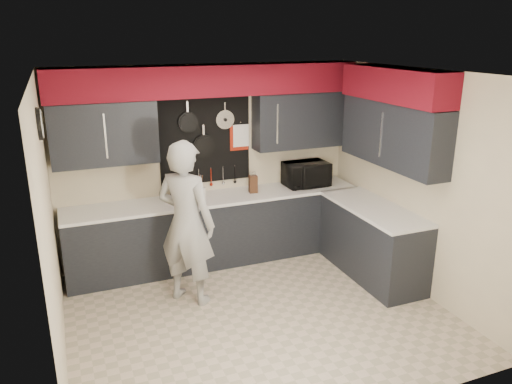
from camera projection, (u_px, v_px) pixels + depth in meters
name	position (u px, v px, depth m)	size (l,w,h in m)	color
ground	(258.00, 313.00, 5.53)	(4.00, 4.00, 0.00)	#C5B199
back_wall_assembly	(212.00, 112.00, 6.34)	(4.00, 0.36, 2.60)	beige
right_wall_assembly	(396.00, 125.00, 5.83)	(0.36, 3.50, 2.60)	beige
left_wall_assembly	(50.00, 225.00, 4.43)	(0.05, 3.50, 2.60)	beige
base_cabinets	(260.00, 233.00, 6.56)	(3.95, 2.20, 0.92)	black
microwave	(306.00, 174.00, 6.95)	(0.60, 0.41, 0.33)	black
knife_block	(253.00, 184.00, 6.67)	(0.11, 0.11, 0.23)	#391B12
utensil_crock	(201.00, 193.00, 6.44)	(0.11, 0.11, 0.14)	white
coffee_maker	(178.00, 187.00, 6.35)	(0.20, 0.24, 0.34)	black
person	(186.00, 223.00, 5.54)	(0.69, 0.45, 1.89)	#9D9D9B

